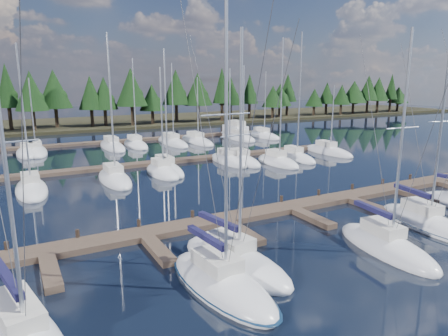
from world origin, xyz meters
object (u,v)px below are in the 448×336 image
front_sailboat_2 (234,261)px  motor_yacht_right (235,134)px  main_dock (294,209)px  front_sailboat_3 (386,246)px  front_sailboat_1 (221,283)px  front_sailboat_4 (425,222)px

front_sailboat_2 → motor_yacht_right: front_sailboat_2 is taller
main_dock → front_sailboat_3: (0.37, -8.52, 0.09)m
main_dock → front_sailboat_2: size_ratio=3.25×
front_sailboat_1 → motor_yacht_right: 54.67m
front_sailboat_3 → motor_yacht_right: (16.94, 47.82, 0.24)m
front_sailboat_1 → front_sailboat_2: 2.58m
front_sailboat_1 → front_sailboat_3: (10.96, -0.82, 0.00)m
front_sailboat_2 → front_sailboat_3: size_ratio=0.98×
front_sailboat_1 → front_sailboat_4: front_sailboat_1 is taller
main_dock → front_sailboat_2: 10.56m
main_dock → front_sailboat_2: front_sailboat_2 is taller
front_sailboat_2 → motor_yacht_right: size_ratio=1.38×
main_dock → front_sailboat_1: front_sailboat_1 is taller
front_sailboat_3 → motor_yacht_right: bearing=70.5°
front_sailboat_1 → front_sailboat_2: bearing=45.4°
front_sailboat_1 → front_sailboat_2: size_ratio=1.17×
front_sailboat_2 → front_sailboat_3: 9.53m
front_sailboat_1 → front_sailboat_2: front_sailboat_1 is taller
front_sailboat_4 → front_sailboat_3: bearing=-164.9°
front_sailboat_3 → motor_yacht_right: front_sailboat_3 is taller
front_sailboat_2 → motor_yacht_right: bearing=60.0°
front_sailboat_2 → front_sailboat_3: (9.15, -2.66, 0.01)m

